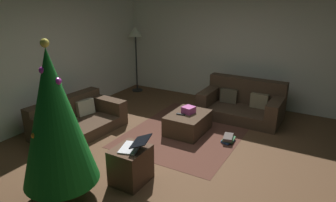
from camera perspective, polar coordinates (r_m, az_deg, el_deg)
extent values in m
plane|color=brown|center=(5.00, 2.44, -10.79)|extent=(6.40, 6.40, 0.00)
cube|color=silver|center=(6.50, -22.98, 7.18)|extent=(6.40, 0.12, 2.60)
cube|color=silver|center=(7.35, 14.10, 9.41)|extent=(0.12, 6.40, 2.60)
cube|color=#473323|center=(6.09, -16.09, -4.63)|extent=(1.70, 1.10, 0.21)
cube|color=#473323|center=(6.26, -18.64, -1.18)|extent=(1.65, 0.35, 0.41)
cube|color=#473323|center=(6.43, -11.64, -0.58)|extent=(0.30, 1.01, 0.28)
cube|color=#473323|center=(5.62, -21.67, -4.64)|extent=(0.30, 1.01, 0.28)
cube|color=#BCB299|center=(6.32, -15.16, -1.13)|extent=(0.38, 0.23, 0.31)
cube|color=#716B5B|center=(5.94, -19.82, -2.97)|extent=(0.37, 0.16, 0.31)
cube|color=#473323|center=(6.67, 13.30, -2.12)|extent=(0.98, 1.66, 0.24)
cube|color=#473323|center=(6.87, 14.48, 1.92)|extent=(0.25, 1.66, 0.55)
cube|color=#473323|center=(6.43, 19.49, -1.01)|extent=(0.98, 0.25, 0.30)
cube|color=#473323|center=(6.79, 7.79, 1.05)|extent=(0.98, 0.25, 0.30)
cube|color=#8C7A5B|center=(6.65, 16.63, 0.00)|extent=(0.14, 0.36, 0.31)
cube|color=brown|center=(6.82, 11.26, 0.94)|extent=(0.18, 0.37, 0.31)
cube|color=#473323|center=(5.84, 3.70, -4.08)|extent=(0.86, 0.65, 0.37)
cube|color=#B23F8C|center=(5.78, 3.85, -1.65)|extent=(0.25, 0.24, 0.12)
cube|color=black|center=(5.70, 2.39, -2.48)|extent=(0.07, 0.16, 0.02)
cylinder|color=brown|center=(4.32, -18.78, -15.12)|extent=(0.10, 0.10, 0.27)
cone|color=#14671E|center=(3.87, -20.35, -3.00)|extent=(0.93, 0.93, 1.69)
sphere|color=red|center=(4.24, -19.53, -5.24)|extent=(0.08, 0.08, 0.08)
sphere|color=#CC33BF|center=(3.68, -22.34, 5.31)|extent=(0.08, 0.08, 0.08)
sphere|color=green|center=(3.81, -19.62, 2.96)|extent=(0.07, 0.07, 0.07)
sphere|color=orange|center=(3.85, -23.72, -5.93)|extent=(0.06, 0.06, 0.06)
sphere|color=yellow|center=(4.24, -21.08, -5.58)|extent=(0.05, 0.05, 0.05)
sphere|color=#CC33BF|center=(3.68, -19.87, 3.46)|extent=(0.09, 0.09, 0.09)
sphere|color=#F2D84C|center=(3.64, -21.99, 9.98)|extent=(0.10, 0.10, 0.10)
cube|color=#4C3323|center=(4.38, -6.92, -11.74)|extent=(0.52, 0.44, 0.52)
cube|color=silver|center=(4.24, -7.07, -8.64)|extent=(0.41, 0.33, 0.02)
cube|color=black|center=(4.14, -5.07, -7.43)|extent=(0.41, 0.32, 0.09)
cube|color=#2D5193|center=(5.61, 11.08, -7.35)|extent=(0.26, 0.21, 0.04)
cube|color=#387A47|center=(5.62, 11.25, -6.95)|extent=(0.27, 0.21, 0.03)
cube|color=#4C423D|center=(5.59, 11.14, -6.62)|extent=(0.32, 0.21, 0.05)
cylinder|color=black|center=(8.38, -5.73, 2.02)|extent=(0.28, 0.28, 0.02)
cylinder|color=black|center=(8.19, -5.90, 6.85)|extent=(0.04, 0.04, 1.47)
cone|color=beige|center=(8.05, -6.11, 12.80)|extent=(0.36, 0.36, 0.24)
cube|color=#532E23|center=(5.91, 3.66, -5.71)|extent=(2.60, 2.00, 0.01)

